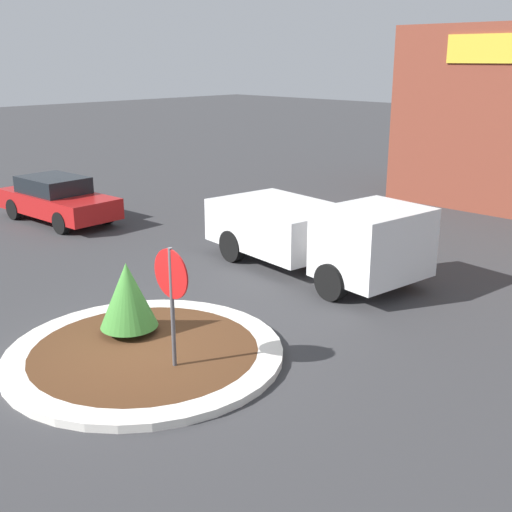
% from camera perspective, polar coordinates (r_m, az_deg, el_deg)
% --- Properties ---
extents(ground_plane, '(120.00, 120.00, 0.00)m').
position_cam_1_polar(ground_plane, '(11.66, -9.83, -8.81)').
color(ground_plane, '#38383A').
extents(traffic_island, '(4.90, 4.90, 0.14)m').
position_cam_1_polar(traffic_island, '(11.63, -9.85, -8.50)').
color(traffic_island, silver).
rests_on(traffic_island, ground_plane).
extents(stop_sign, '(0.83, 0.07, 2.19)m').
position_cam_1_polar(stop_sign, '(10.43, -7.52, -2.76)').
color(stop_sign, '#4C4C51').
rests_on(stop_sign, ground_plane).
extents(island_shrub, '(1.07, 1.07, 1.37)m').
position_cam_1_polar(island_shrub, '(12.05, -11.34, -3.40)').
color(island_shrub, brown).
rests_on(island_shrub, traffic_island).
extents(utility_truck, '(6.01, 2.99, 1.92)m').
position_cam_1_polar(utility_truck, '(15.70, 5.30, 2.10)').
color(utility_truck, white).
rests_on(utility_truck, ground_plane).
extents(parked_sedan_red, '(4.51, 2.02, 1.44)m').
position_cam_1_polar(parked_sedan_red, '(21.58, -17.24, 4.85)').
color(parked_sedan_red, '#B21919').
rests_on(parked_sedan_red, ground_plane).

